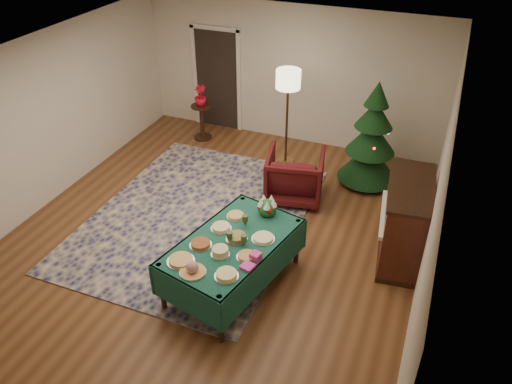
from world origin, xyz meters
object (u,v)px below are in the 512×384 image
at_px(armchair, 295,173).
at_px(piano, 405,222).
at_px(side_table, 202,122).
at_px(christmas_tree, 371,139).
at_px(floor_lamp, 288,85).
at_px(potted_plant, 201,100).
at_px(buffet_table, 233,250).
at_px(gift_box, 256,256).

height_order(armchair, piano, piano).
xyz_separation_m(side_table, christmas_tree, (3.49, -0.43, 0.49)).
bearing_deg(piano, floor_lamp, 141.00).
bearing_deg(piano, potted_plant, 152.56).
bearing_deg(piano, side_table, 152.56).
height_order(buffet_table, potted_plant, potted_plant).
bearing_deg(piano, buffet_table, -143.94).
distance_m(buffet_table, christmas_tree, 3.48).
bearing_deg(floor_lamp, piano, -39.00).
height_order(side_table, potted_plant, potted_plant).
distance_m(armchair, floor_lamp, 1.63).
bearing_deg(christmas_tree, armchair, -137.41).
height_order(gift_box, christmas_tree, christmas_tree).
bearing_deg(buffet_table, side_table, 122.38).
bearing_deg(christmas_tree, gift_box, -101.81).
bearing_deg(potted_plant, gift_box, -54.89).
xyz_separation_m(gift_box, armchair, (-0.31, 2.53, -0.32)).
height_order(gift_box, floor_lamp, floor_lamp).
distance_m(gift_box, potted_plant, 4.80).
distance_m(gift_box, floor_lamp, 3.81).
xyz_separation_m(buffet_table, christmas_tree, (1.14, 3.28, 0.25)).
distance_m(potted_plant, piano, 4.90).
relative_size(armchair, piano, 0.65).
distance_m(potted_plant, christmas_tree, 3.52).
relative_size(buffet_table, side_table, 2.90).
height_order(christmas_tree, piano, christmas_tree).
bearing_deg(armchair, gift_box, 85.23).
bearing_deg(floor_lamp, side_table, 171.48).
relative_size(buffet_table, gift_box, 17.75).
bearing_deg(armchair, christmas_tree, -149.21).
height_order(potted_plant, piano, piano).
bearing_deg(floor_lamp, christmas_tree, -5.26).
xyz_separation_m(side_table, potted_plant, (0.00, -0.00, 0.49)).
bearing_deg(floor_lamp, potted_plant, 171.48).
bearing_deg(floor_lamp, buffet_table, -82.70).
distance_m(floor_lamp, piano, 3.27).
height_order(gift_box, piano, piano).
bearing_deg(armchair, floor_lamp, -75.97).
relative_size(side_table, christmas_tree, 0.39).
relative_size(potted_plant, christmas_tree, 0.23).
relative_size(christmas_tree, piano, 1.30).
bearing_deg(piano, christmas_tree, 115.11).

